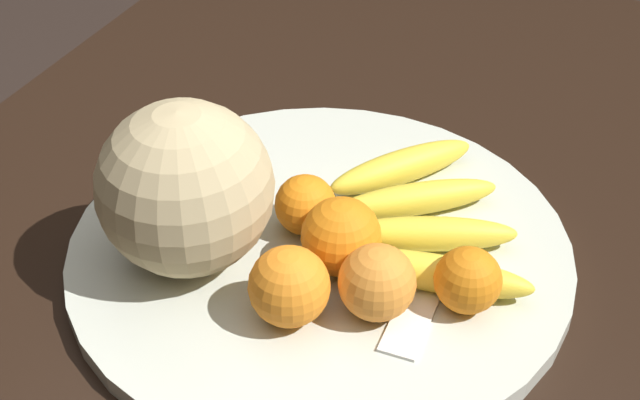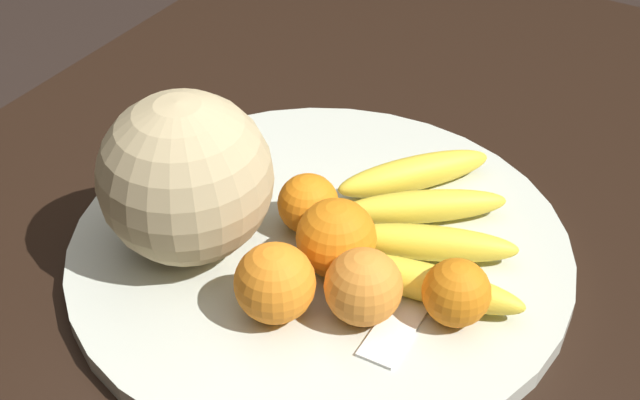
# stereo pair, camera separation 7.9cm
# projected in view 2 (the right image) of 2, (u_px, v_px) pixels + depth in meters

# --- Properties ---
(kitchen_table) EXTENTS (1.21, 0.97, 0.72)m
(kitchen_table) POSITION_uv_depth(u_px,v_px,m) (382.00, 296.00, 0.94)
(kitchen_table) COLOR black
(kitchen_table) RESTS_ON ground_plane
(fruit_bowl) EXTENTS (0.47, 0.47, 0.02)m
(fruit_bowl) POSITION_uv_depth(u_px,v_px,m) (320.00, 249.00, 0.83)
(fruit_bowl) COLOR beige
(fruit_bowl) RESTS_ON kitchen_table
(melon) EXTENTS (0.16, 0.16, 0.16)m
(melon) POSITION_uv_depth(u_px,v_px,m) (186.00, 178.00, 0.78)
(melon) COLOR tan
(melon) RESTS_ON fruit_bowl
(banana_bunch) EXTENTS (0.24, 0.23, 0.03)m
(banana_bunch) POSITION_uv_depth(u_px,v_px,m) (421.00, 224.00, 0.82)
(banana_bunch) COLOR #473819
(banana_bunch) RESTS_ON fruit_bowl
(orange_front_left) EXTENTS (0.06, 0.06, 0.06)m
(orange_front_left) POSITION_uv_depth(u_px,v_px,m) (308.00, 204.00, 0.83)
(orange_front_left) COLOR orange
(orange_front_left) RESTS_ON fruit_bowl
(orange_front_right) EXTENTS (0.07, 0.07, 0.07)m
(orange_front_right) POSITION_uv_depth(u_px,v_px,m) (334.00, 237.00, 0.78)
(orange_front_right) COLOR orange
(orange_front_right) RESTS_ON fruit_bowl
(orange_mid_center) EXTENTS (0.07, 0.07, 0.07)m
(orange_mid_center) POSITION_uv_depth(u_px,v_px,m) (275.00, 283.00, 0.73)
(orange_mid_center) COLOR orange
(orange_mid_center) RESTS_ON fruit_bowl
(orange_back_left) EXTENTS (0.07, 0.07, 0.07)m
(orange_back_left) POSITION_uv_depth(u_px,v_px,m) (363.00, 287.00, 0.73)
(orange_back_left) COLOR orange
(orange_back_left) RESTS_ON fruit_bowl
(orange_back_right) EXTENTS (0.06, 0.06, 0.06)m
(orange_back_right) POSITION_uv_depth(u_px,v_px,m) (456.00, 293.00, 0.73)
(orange_back_right) COLOR orange
(orange_back_right) RESTS_ON fruit_bowl
(produce_tag) EXTENTS (0.10, 0.04, 0.00)m
(produce_tag) POSITION_uv_depth(u_px,v_px,m) (398.00, 324.00, 0.74)
(produce_tag) COLOR white
(produce_tag) RESTS_ON fruit_bowl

